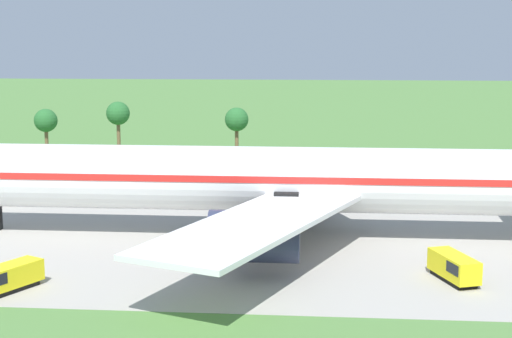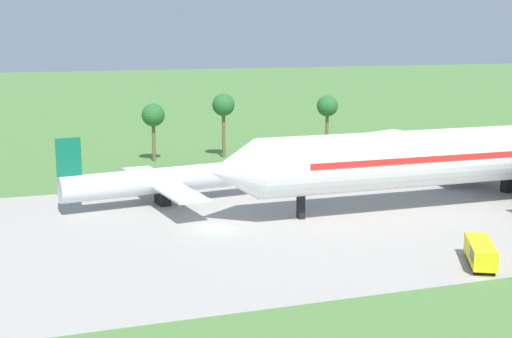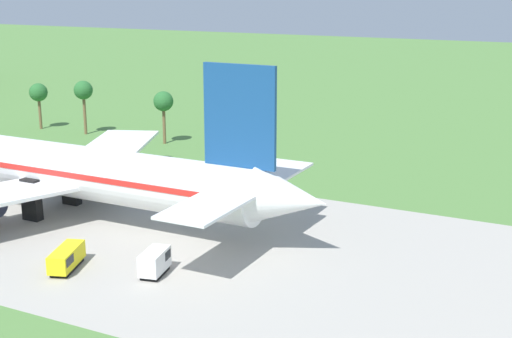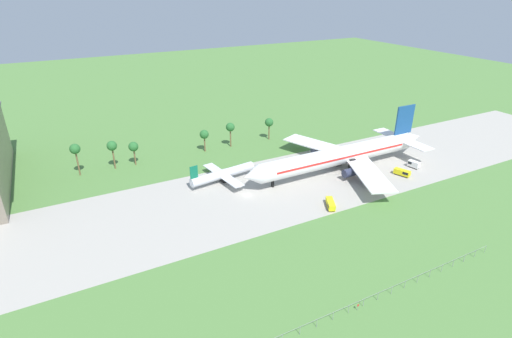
# 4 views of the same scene
# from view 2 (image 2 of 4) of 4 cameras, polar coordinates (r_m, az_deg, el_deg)

# --- Properties ---
(ground_plane) EXTENTS (600.00, 600.00, 0.00)m
(ground_plane) POSITION_cam_2_polar(r_m,az_deg,el_deg) (74.46, -3.35, -4.87)
(ground_plane) COLOR #517F3D
(taxiway_strip) EXTENTS (320.00, 44.00, 0.02)m
(taxiway_strip) POSITION_cam_2_polar(r_m,az_deg,el_deg) (74.46, -3.35, -4.86)
(taxiway_strip) COLOR #A8A399
(taxiway_strip) RESTS_ON ground_plane
(regional_aircraft) EXTENTS (24.12, 21.83, 8.72)m
(regional_aircraft) POSITION_cam_2_polar(r_m,az_deg,el_deg) (84.98, -7.60, -0.95)
(regional_aircraft) COLOR silver
(regional_aircraft) RESTS_ON ground_plane
(fuel_truck) EXTENTS (4.70, 6.57, 2.14)m
(fuel_truck) POSITION_cam_2_polar(r_m,az_deg,el_deg) (65.87, 17.54, -6.46)
(fuel_truck) COLOR black
(fuel_truck) RESTS_ON ground_plane
(palm_tree_row) EXTENTS (80.71, 3.60, 11.90)m
(palm_tree_row) POSITION_cam_2_polar(r_m,az_deg,el_deg) (111.01, -14.18, 4.38)
(palm_tree_row) COLOR brown
(palm_tree_row) RESTS_ON ground_plane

